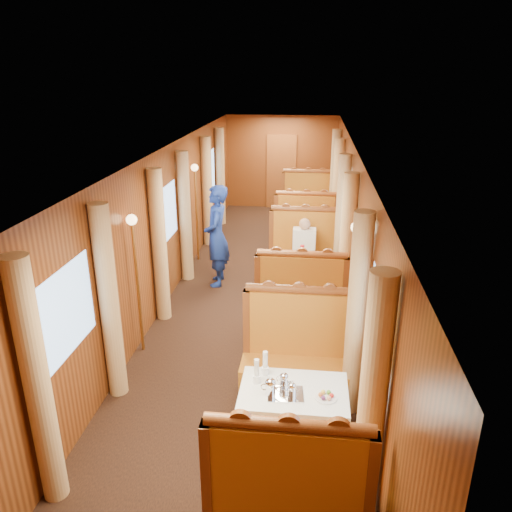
% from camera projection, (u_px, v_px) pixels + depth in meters
% --- Properties ---
extents(floor, '(3.00, 12.00, 0.01)m').
position_uv_depth(floor, '(257.00, 300.00, 8.43)').
color(floor, black).
rests_on(floor, ground).
extents(ceiling, '(3.00, 12.00, 0.01)m').
position_uv_depth(ceiling, '(257.00, 151.00, 7.54)').
color(ceiling, silver).
rests_on(ceiling, wall_left).
extents(wall_far, '(3.00, 0.01, 2.50)m').
position_uv_depth(wall_far, '(281.00, 162.00, 13.56)').
color(wall_far, brown).
rests_on(wall_far, floor).
extents(wall_left, '(0.01, 12.00, 2.50)m').
position_uv_depth(wall_left, '(166.00, 226.00, 8.15)').
color(wall_left, brown).
rests_on(wall_left, floor).
extents(wall_right, '(0.01, 12.00, 2.50)m').
position_uv_depth(wall_right, '(352.00, 232.00, 7.83)').
color(wall_right, brown).
rests_on(wall_right, floor).
extents(doorway_far, '(0.80, 0.04, 2.00)m').
position_uv_depth(doorway_far, '(281.00, 172.00, 13.62)').
color(doorway_far, brown).
rests_on(doorway_far, floor).
extents(table_near, '(1.05, 0.72, 0.75)m').
position_uv_depth(table_near, '(293.00, 422.00, 4.97)').
color(table_near, white).
rests_on(table_near, floor).
extents(banquette_near_fwd, '(1.30, 0.55, 1.34)m').
position_uv_depth(banquette_near_fwd, '(287.00, 500.00, 4.01)').
color(banquette_near_fwd, '#A94712').
rests_on(banquette_near_fwd, floor).
extents(banquette_near_aft, '(1.30, 0.55, 1.34)m').
position_uv_depth(banquette_near_aft, '(297.00, 362.00, 5.89)').
color(banquette_near_aft, '#A94712').
rests_on(banquette_near_aft, floor).
extents(table_mid, '(1.05, 0.72, 0.75)m').
position_uv_depth(table_mid, '(302.00, 281.00, 8.22)').
color(table_mid, white).
rests_on(table_mid, floor).
extents(banquette_mid_fwd, '(1.30, 0.55, 1.34)m').
position_uv_depth(banquette_mid_fwd, '(300.00, 306.00, 7.26)').
color(banquette_mid_fwd, '#A94712').
rests_on(banquette_mid_fwd, floor).
extents(banquette_mid_aft, '(1.30, 0.55, 1.34)m').
position_uv_depth(banquette_mid_aft, '(304.00, 257.00, 9.14)').
color(banquette_mid_aft, '#A94712').
rests_on(banquette_mid_aft, floor).
extents(table_far, '(1.05, 0.72, 0.75)m').
position_uv_depth(table_far, '(306.00, 221.00, 11.47)').
color(table_far, white).
rests_on(table_far, floor).
extents(banquette_far_fwd, '(1.30, 0.55, 1.34)m').
position_uv_depth(banquette_far_fwd, '(305.00, 232.00, 10.51)').
color(banquette_far_fwd, '#A94712').
rests_on(banquette_far_fwd, floor).
extents(banquette_far_aft, '(1.30, 0.55, 1.34)m').
position_uv_depth(banquette_far_aft, '(307.00, 207.00, 12.40)').
color(banquette_far_aft, '#A94712').
rests_on(banquette_far_aft, floor).
extents(tea_tray, '(0.36, 0.29, 0.01)m').
position_uv_depth(tea_tray, '(285.00, 394.00, 4.76)').
color(tea_tray, silver).
rests_on(tea_tray, table_near).
extents(teapot_left, '(0.18, 0.13, 0.14)m').
position_uv_depth(teapot_left, '(270.00, 389.00, 4.74)').
color(teapot_left, silver).
rests_on(teapot_left, tea_tray).
extents(teapot_right, '(0.15, 0.12, 0.11)m').
position_uv_depth(teapot_right, '(292.00, 391.00, 4.73)').
color(teapot_right, silver).
rests_on(teapot_right, tea_tray).
extents(teapot_back, '(0.18, 0.16, 0.12)m').
position_uv_depth(teapot_back, '(284.00, 382.00, 4.86)').
color(teapot_back, silver).
rests_on(teapot_back, tea_tray).
extents(fruit_plate, '(0.21, 0.21, 0.05)m').
position_uv_depth(fruit_plate, '(326.00, 397.00, 4.71)').
color(fruit_plate, white).
rests_on(fruit_plate, table_near).
extents(cup_inboard, '(0.08, 0.08, 0.26)m').
position_uv_depth(cup_inboard, '(257.00, 373.00, 4.91)').
color(cup_inboard, white).
rests_on(cup_inboard, table_near).
extents(cup_outboard, '(0.08, 0.08, 0.26)m').
position_uv_depth(cup_outboard, '(265.00, 365.00, 5.05)').
color(cup_outboard, white).
rests_on(cup_outboard, table_near).
extents(rose_vase_mid, '(0.06, 0.06, 0.36)m').
position_uv_depth(rose_vase_mid, '(302.00, 249.00, 8.06)').
color(rose_vase_mid, silver).
rests_on(rose_vase_mid, table_mid).
extents(rose_vase_far, '(0.06, 0.06, 0.36)m').
position_uv_depth(rose_vase_far, '(307.00, 197.00, 11.27)').
color(rose_vase_far, silver).
rests_on(rose_vase_far, table_far).
extents(window_left_near, '(0.01, 1.20, 0.90)m').
position_uv_depth(window_left_near, '(65.00, 314.00, 4.82)').
color(window_left_near, '#83ADE1').
rests_on(window_left_near, wall_left).
extents(curtain_left_near_a, '(0.22, 0.22, 2.35)m').
position_uv_depth(curtain_left_near_a, '(37.00, 386.00, 4.18)').
color(curtain_left_near_a, tan).
rests_on(curtain_left_near_a, floor).
extents(curtain_left_near_b, '(0.22, 0.22, 2.35)m').
position_uv_depth(curtain_left_near_b, '(109.00, 304.00, 5.63)').
color(curtain_left_near_b, tan).
rests_on(curtain_left_near_b, floor).
extents(window_right_near, '(0.01, 1.20, 0.90)m').
position_uv_depth(window_right_near, '(377.00, 331.00, 4.51)').
color(window_right_near, '#83ADE1').
rests_on(window_right_near, wall_right).
extents(curtain_right_near_a, '(0.22, 0.22, 2.35)m').
position_uv_depth(curtain_right_near_a, '(372.00, 410.00, 3.89)').
color(curtain_right_near_a, tan).
rests_on(curtain_right_near_a, floor).
extents(curtain_right_near_b, '(0.22, 0.22, 2.35)m').
position_uv_depth(curtain_right_near_b, '(357.00, 317.00, 5.34)').
color(curtain_right_near_b, tan).
rests_on(curtain_right_near_b, floor).
extents(window_left_mid, '(0.01, 1.20, 0.90)m').
position_uv_depth(window_left_mid, '(166.00, 214.00, 8.07)').
color(window_left_mid, '#83ADE1').
rests_on(window_left_mid, wall_left).
extents(curtain_left_mid_a, '(0.22, 0.22, 2.35)m').
position_uv_depth(curtain_left_mid_a, '(159.00, 247.00, 7.44)').
color(curtain_left_mid_a, tan).
rests_on(curtain_left_mid_a, floor).
extents(curtain_left_mid_b, '(0.22, 0.22, 2.35)m').
position_uv_depth(curtain_left_mid_b, '(185.00, 217.00, 8.88)').
color(curtain_left_mid_b, tan).
rests_on(curtain_left_mid_b, floor).
extents(window_right_mid, '(0.01, 1.20, 0.90)m').
position_uv_depth(window_right_mid, '(352.00, 220.00, 7.76)').
color(window_right_mid, '#83ADE1').
rests_on(window_right_mid, wall_right).
extents(curtain_right_mid_a, '(0.22, 0.22, 2.35)m').
position_uv_depth(curtain_right_mid_a, '(347.00, 254.00, 7.14)').
color(curtain_right_mid_a, tan).
rests_on(curtain_right_mid_a, floor).
extents(curtain_right_mid_b, '(0.22, 0.22, 2.35)m').
position_uv_depth(curtain_right_mid_b, '(341.00, 222.00, 8.59)').
color(curtain_right_mid_b, tan).
rests_on(curtain_right_mid_b, floor).
extents(window_left_far, '(0.01, 1.20, 0.90)m').
position_uv_depth(window_left_far, '(209.00, 172.00, 11.32)').
color(window_left_far, '#83ADE1').
rests_on(window_left_far, wall_left).
extents(curtain_left_far_a, '(0.22, 0.22, 2.35)m').
position_uv_depth(curtain_left_far_a, '(207.00, 192.00, 10.69)').
color(curtain_left_far_a, tan).
rests_on(curtain_left_far_a, floor).
extents(curtain_left_far_b, '(0.22, 0.22, 2.35)m').
position_uv_depth(curtain_left_far_b, '(220.00, 177.00, 12.14)').
color(curtain_left_far_b, tan).
rests_on(curtain_left_far_b, floor).
extents(window_right_far, '(0.01, 1.20, 0.90)m').
position_uv_depth(window_right_far, '(341.00, 175.00, 11.01)').
color(window_right_far, '#83ADE1').
rests_on(window_right_far, wall_right).
extents(curtain_right_far_a, '(0.22, 0.22, 2.35)m').
position_uv_depth(curtain_right_far_a, '(337.00, 195.00, 10.40)').
color(curtain_right_far_a, tan).
rests_on(curtain_right_far_a, floor).
extents(curtain_right_far_b, '(0.22, 0.22, 2.35)m').
position_uv_depth(curtain_right_far_b, '(335.00, 180.00, 11.84)').
color(curtain_right_far_b, tan).
rests_on(curtain_right_far_b, floor).
extents(sconce_left_fore, '(0.14, 0.14, 1.95)m').
position_uv_depth(sconce_left_fore, '(135.00, 256.00, 6.46)').
color(sconce_left_fore, '#BF8C3F').
rests_on(sconce_left_fore, floor).
extents(sconce_right_fore, '(0.14, 0.14, 1.95)m').
position_uv_depth(sconce_right_fore, '(354.00, 266.00, 6.17)').
color(sconce_right_fore, '#BF8C3F').
rests_on(sconce_right_fore, floor).
extents(sconce_left_aft, '(0.14, 0.14, 1.95)m').
position_uv_depth(sconce_left_aft, '(196.00, 193.00, 9.71)').
color(sconce_left_aft, '#BF8C3F').
rests_on(sconce_left_aft, floor).
extents(sconce_right_aft, '(0.14, 0.14, 1.95)m').
position_uv_depth(sconce_right_aft, '(341.00, 197.00, 9.42)').
color(sconce_right_aft, '#BF8C3F').
rests_on(sconce_right_aft, floor).
extents(steward, '(0.50, 0.70, 1.81)m').
position_uv_depth(steward, '(217.00, 236.00, 8.75)').
color(steward, navy).
rests_on(steward, floor).
extents(passenger, '(0.40, 0.44, 0.76)m').
position_uv_depth(passenger, '(304.00, 244.00, 8.82)').
color(passenger, beige).
rests_on(passenger, banquette_mid_aft).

